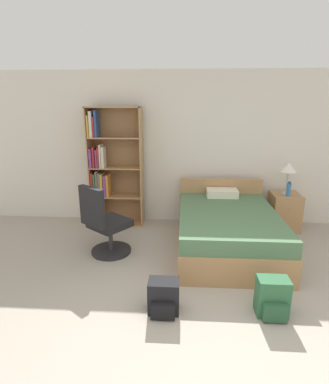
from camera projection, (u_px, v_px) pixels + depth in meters
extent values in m
plane|color=#A39989|center=(215.00, 365.00, 2.44)|extent=(14.00, 14.00, 0.00)
cube|color=silver|center=(200.00, 149.00, 5.17)|extent=(9.00, 0.06, 2.60)
cube|color=#AD7F51|center=(91.00, 168.00, 5.11)|extent=(0.02, 0.33, 2.02)
cube|color=#AD7F51|center=(142.00, 168.00, 5.06)|extent=(0.02, 0.33, 2.02)
cube|color=#936C45|center=(118.00, 166.00, 5.24)|extent=(0.90, 0.01, 2.02)
cube|color=#AD7F51|center=(119.00, 223.00, 5.36)|extent=(0.86, 0.31, 0.02)
cube|color=#2D6638|center=(95.00, 211.00, 5.30)|extent=(0.03, 0.26, 0.44)
cube|color=#665B51|center=(98.00, 214.00, 5.30)|extent=(0.03, 0.23, 0.32)
cube|color=maroon|center=(100.00, 211.00, 5.29)|extent=(0.02, 0.24, 0.43)
cube|color=black|center=(101.00, 215.00, 5.29)|extent=(0.02, 0.20, 0.31)
cube|color=orange|center=(103.00, 212.00, 5.28)|extent=(0.03, 0.21, 0.39)
cube|color=#AD7F51|center=(117.00, 196.00, 5.22)|extent=(0.86, 0.31, 0.02)
cube|color=maroon|center=(93.00, 184.00, 5.14)|extent=(0.04, 0.22, 0.41)
cube|color=#2D6638|center=(96.00, 185.00, 5.14)|extent=(0.03, 0.22, 0.40)
cube|color=#665B51|center=(98.00, 183.00, 5.13)|extent=(0.03, 0.21, 0.45)
cube|color=#665B51|center=(101.00, 184.00, 5.16)|extent=(0.03, 0.26, 0.42)
cube|color=gold|center=(103.00, 185.00, 5.15)|extent=(0.04, 0.24, 0.39)
cube|color=#7A387F|center=(106.00, 185.00, 5.14)|extent=(0.04, 0.22, 0.37)
cube|color=orange|center=(108.00, 185.00, 5.13)|extent=(0.04, 0.20, 0.38)
cube|color=#AD7F51|center=(116.00, 168.00, 5.08)|extent=(0.86, 0.31, 0.02)
cube|color=#7A387F|center=(92.00, 158.00, 5.01)|extent=(0.04, 0.20, 0.32)
cube|color=maroon|center=(95.00, 157.00, 5.00)|extent=(0.03, 0.21, 0.34)
cube|color=#7A387F|center=(97.00, 159.00, 5.00)|extent=(0.03, 0.18, 0.30)
cube|color=maroon|center=(100.00, 157.00, 5.02)|extent=(0.03, 0.25, 0.34)
cube|color=beige|center=(102.00, 156.00, 5.02)|extent=(0.02, 0.26, 0.39)
cube|color=beige|center=(104.00, 157.00, 4.98)|extent=(0.04, 0.19, 0.35)
cube|color=#AD7F51|center=(115.00, 138.00, 4.94)|extent=(0.86, 0.31, 0.02)
cube|color=gold|center=(89.00, 126.00, 4.86)|extent=(0.03, 0.19, 0.35)
cube|color=beige|center=(92.00, 124.00, 4.85)|extent=(0.04, 0.20, 0.41)
cube|color=maroon|center=(95.00, 127.00, 4.88)|extent=(0.03, 0.24, 0.32)
cube|color=navy|center=(97.00, 124.00, 4.86)|extent=(0.03, 0.23, 0.43)
cube|color=#AD7F51|center=(113.00, 107.00, 4.81)|extent=(0.90, 0.33, 0.02)
cube|color=#AD7F51|center=(227.00, 238.00, 4.34)|extent=(1.39, 1.97, 0.38)
cube|color=#4C704C|center=(228.00, 219.00, 4.26)|extent=(1.36, 1.93, 0.21)
cube|color=#AD7F51|center=(220.00, 202.00, 5.19)|extent=(1.39, 0.08, 0.84)
cube|color=silver|center=(222.00, 193.00, 4.92)|extent=(0.50, 0.30, 0.12)
cylinder|color=#232326|center=(111.00, 251.00, 4.31)|extent=(0.57, 0.57, 0.04)
cylinder|color=#333338|center=(111.00, 238.00, 4.26)|extent=(0.06, 0.06, 0.35)
cube|color=black|center=(110.00, 223.00, 4.20)|extent=(0.67, 0.67, 0.10)
cube|color=black|center=(92.00, 207.00, 3.91)|extent=(0.40, 0.33, 0.53)
cube|color=#AD7F51|center=(284.00, 211.00, 5.05)|extent=(0.45, 0.47, 0.62)
sphere|color=tan|center=(290.00, 209.00, 4.78)|extent=(0.02, 0.02, 0.02)
cylinder|color=#B2B2B7|center=(286.00, 193.00, 4.97)|extent=(0.14, 0.14, 0.02)
cylinder|color=#B2B2B7|center=(287.00, 182.00, 4.92)|extent=(0.02, 0.02, 0.35)
cone|color=white|center=(289.00, 167.00, 4.85)|extent=(0.26, 0.26, 0.15)
cylinder|color=teal|center=(289.00, 190.00, 4.83)|extent=(0.07, 0.07, 0.21)
cylinder|color=#2D2D33|center=(289.00, 183.00, 4.79)|extent=(0.04, 0.04, 0.02)
cube|color=#2D603D|center=(272.00, 296.00, 2.99)|extent=(0.31, 0.20, 0.40)
cube|color=#275234|center=(275.00, 313.00, 2.89)|extent=(0.23, 0.07, 0.18)
cube|color=black|center=(164.00, 296.00, 3.04)|extent=(0.31, 0.21, 0.34)
cube|color=black|center=(163.00, 311.00, 2.93)|extent=(0.24, 0.07, 0.15)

